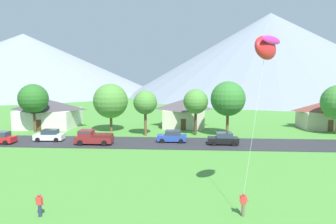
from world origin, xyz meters
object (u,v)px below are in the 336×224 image
at_px(house_leftmost, 323,115).
at_px(pickup_truck_maroon_east_side, 93,137).
at_px(parked_car_white_east_end, 50,135).
at_px(parked_car_black_mid_east, 223,139).
at_px(house_right_center, 184,113).
at_px(tree_near_left, 111,101).
at_px(tree_near_right, 145,103).
at_px(parked_car_blue_west_end, 172,136).
at_px(watcher_person, 40,205).
at_px(house_left_center, 49,113).
at_px(tree_left_of_center, 33,99).
at_px(tree_center, 196,102).
at_px(tree_far_right, 228,99).
at_px(parked_car_red_mid_west, 0,138).
at_px(kite_flyer_with_kite, 266,51).

height_order(house_leftmost, pickup_truck_maroon_east_side, house_leftmost).
xyz_separation_m(house_leftmost, parked_car_white_east_end, (-44.91, -13.52, -1.68)).
xyz_separation_m(parked_car_black_mid_east, pickup_truck_maroon_east_side, (-18.19, -0.95, 0.19)).
bearing_deg(house_right_center, pickup_truck_maroon_east_side, -129.03).
height_order(parked_car_black_mid_east, pickup_truck_maroon_east_side, pickup_truck_maroon_east_side).
xyz_separation_m(tree_near_left, tree_near_right, (6.36, -2.99, 0.03)).
height_order(house_right_center, tree_near_right, tree_near_right).
bearing_deg(parked_car_blue_west_end, watcher_person, -108.77).
bearing_deg(watcher_person, pickup_truck_maroon_east_side, 97.78).
bearing_deg(parked_car_blue_west_end, house_left_center, 154.53).
relative_size(tree_left_of_center, tree_center, 1.10).
distance_m(house_right_center, tree_near_left, 13.81).
xyz_separation_m(house_left_center, parked_car_black_mid_east, (30.70, -12.41, -1.81)).
distance_m(parked_car_white_east_end, watcher_person, 25.38).
xyz_separation_m(tree_center, parked_car_white_east_end, (-21.58, -6.00, -4.55)).
height_order(parked_car_blue_west_end, pickup_truck_maroon_east_side, pickup_truck_maroon_east_side).
xyz_separation_m(tree_far_right, parked_car_blue_west_end, (-8.51, -4.89, -5.12)).
distance_m(parked_car_blue_west_end, parked_car_red_mid_west, 24.46).
xyz_separation_m(house_left_center, parked_car_blue_west_end, (23.50, -11.19, -1.81)).
xyz_separation_m(house_right_center, tree_near_left, (-12.37, -5.56, 2.60)).
distance_m(pickup_truck_maroon_east_side, watcher_person, 21.73).
distance_m(parked_car_black_mid_east, kite_flyer_with_kite, 23.11).
distance_m(tree_far_right, parked_car_red_mid_west, 34.05).
relative_size(tree_near_left, kite_flyer_with_kite, 0.66).
xyz_separation_m(parked_car_blue_west_end, kite_flyer_with_kite, (7.43, -21.78, 10.55)).
distance_m(house_leftmost, tree_near_left, 38.21).
bearing_deg(house_left_center, parked_car_black_mid_east, -22.01).
bearing_deg(pickup_truck_maroon_east_side, tree_center, 28.24).
relative_size(house_leftmost, tree_near_right, 1.17).
height_order(house_leftmost, parked_car_black_mid_east, house_leftmost).
height_order(parked_car_blue_west_end, kite_flyer_with_kite, kite_flyer_with_kite).
bearing_deg(watcher_person, kite_flyer_with_kite, 7.05).
bearing_deg(house_leftmost, watcher_person, -133.44).
distance_m(tree_near_left, pickup_truck_maroon_east_side, 10.69).
xyz_separation_m(pickup_truck_maroon_east_side, watcher_person, (2.94, -21.53, -0.18)).
bearing_deg(parked_car_black_mid_east, tree_near_left, 153.88).
bearing_deg(parked_car_white_east_end, house_left_center, 115.04).
height_order(parked_car_red_mid_west, kite_flyer_with_kite, kite_flyer_with_kite).
distance_m(house_right_center, parked_car_black_mid_east, 15.63).
bearing_deg(tree_near_right, house_right_center, 54.85).
height_order(tree_near_left, pickup_truck_maroon_east_side, tree_near_left).
height_order(tree_center, tree_far_right, tree_far_right).
relative_size(tree_near_right, parked_car_red_mid_west, 1.72).
xyz_separation_m(tree_left_of_center, parked_car_black_mid_east, (30.87, -7.41, -4.84)).
height_order(tree_near_right, watcher_person, tree_near_right).
xyz_separation_m(house_left_center, pickup_truck_maroon_east_side, (12.51, -13.36, -1.62)).
bearing_deg(watcher_person, house_right_center, 75.53).
bearing_deg(tree_near_right, parked_car_red_mid_west, -160.14).
bearing_deg(tree_left_of_center, watcher_person, -62.41).
bearing_deg(pickup_truck_maroon_east_side, house_left_center, 133.12).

